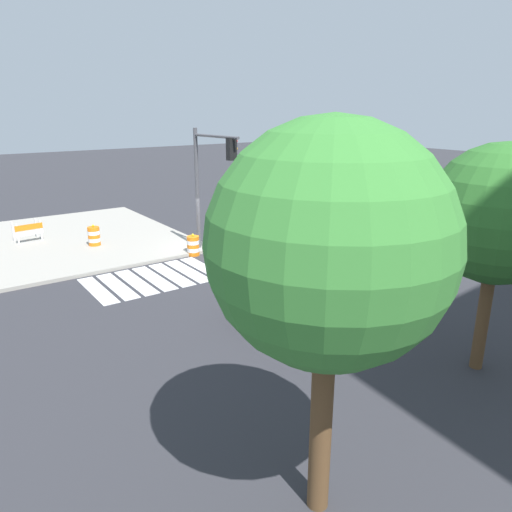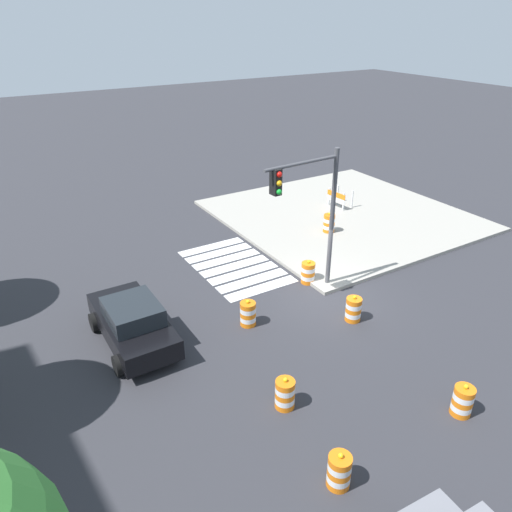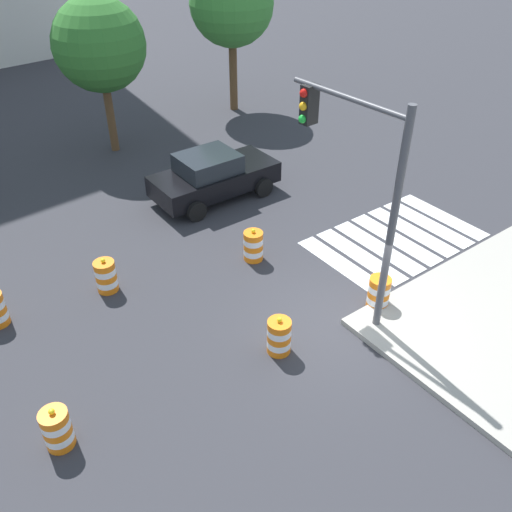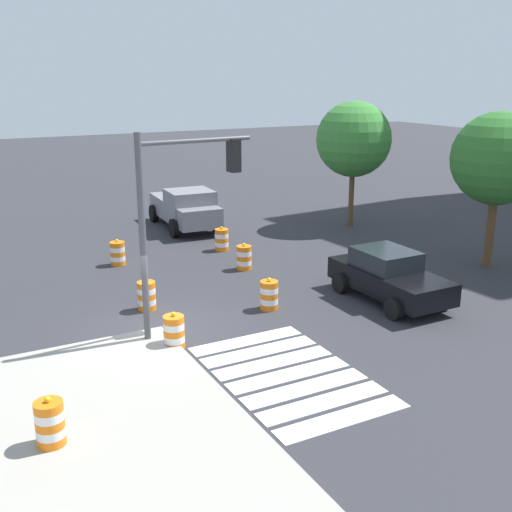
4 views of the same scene
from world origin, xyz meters
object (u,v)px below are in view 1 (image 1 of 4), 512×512
(traffic_barrel_crosswalk_end, at_px, (251,237))
(street_tree_streetside_far, at_px, (329,246))
(traffic_barrel_median_near, at_px, (398,243))
(traffic_barrel_on_sidewalk, at_px, (94,236))
(traffic_light_pole, at_px, (211,170))
(traffic_barrel_median_far, at_px, (333,225))
(traffic_barrel_far_curb, at_px, (193,246))
(traffic_barrel_near_corner, at_px, (351,251))
(street_tree_streetside_near, at_px, (499,215))
(pickup_truck, at_px, (455,221))
(traffic_barrel_lane_center, at_px, (263,260))
(construction_barricade, at_px, (28,230))
(sports_car, at_px, (303,284))

(traffic_barrel_crosswalk_end, xyz_separation_m, street_tree_streetside_far, (8.22, 13.77, 4.16))
(traffic_barrel_median_near, relative_size, traffic_barrel_on_sidewalk, 1.00)
(traffic_light_pole, bearing_deg, traffic_barrel_median_far, 178.56)
(traffic_barrel_median_near, relative_size, traffic_barrel_far_curb, 1.00)
(traffic_barrel_crosswalk_end, relative_size, traffic_barrel_median_far, 1.00)
(traffic_barrel_median_far, relative_size, traffic_barrel_on_sidewalk, 1.00)
(traffic_barrel_near_corner, distance_m, traffic_barrel_median_far, 4.86)
(traffic_barrel_crosswalk_end, distance_m, street_tree_streetside_far, 16.57)
(traffic_light_pole, height_order, street_tree_streetside_near, street_tree_streetside_near)
(traffic_barrel_near_corner, distance_m, street_tree_streetside_near, 9.90)
(traffic_barrel_near_corner, bearing_deg, pickup_truck, 175.82)
(traffic_barrel_median_near, xyz_separation_m, traffic_barrel_far_curb, (8.05, -5.16, 0.00))
(pickup_truck, xyz_separation_m, street_tree_streetside_near, (10.97, 7.78, 3.10))
(traffic_barrel_lane_center, height_order, traffic_light_pole, traffic_light_pole)
(traffic_barrel_lane_center, bearing_deg, construction_barricade, -54.88)
(traffic_barrel_lane_center, height_order, construction_barricade, construction_barricade)
(traffic_barrel_median_far, bearing_deg, traffic_barrel_crosswalk_end, -6.04)
(traffic_barrel_near_corner, xyz_separation_m, traffic_barrel_crosswalk_end, (2.26, -4.53, 0.00))
(sports_car, xyz_separation_m, street_tree_streetside_near, (-1.07, 5.68, 3.25))
(traffic_barrel_on_sidewalk, xyz_separation_m, street_tree_streetside_near, (-4.60, 16.86, 3.46))
(traffic_barrel_median_far, xyz_separation_m, traffic_barrel_far_curb, (8.06, -0.79, 0.00))
(traffic_barrel_crosswalk_end, distance_m, construction_barricade, 11.00)
(traffic_barrel_median_near, bearing_deg, traffic_barrel_crosswalk_end, -44.31)
(traffic_barrel_median_near, relative_size, traffic_barrel_lane_center, 1.00)
(traffic_barrel_near_corner, distance_m, traffic_barrel_median_near, 2.78)
(pickup_truck, relative_size, street_tree_streetside_far, 0.82)
(sports_car, distance_m, traffic_barrel_lane_center, 3.95)
(street_tree_streetside_far, bearing_deg, traffic_barrel_median_far, -135.03)
(sports_car, relative_size, traffic_barrel_median_far, 4.22)
(traffic_barrel_on_sidewalk, bearing_deg, traffic_barrel_crosswalk_end, 147.52)
(traffic_barrel_near_corner, distance_m, street_tree_streetside_far, 14.59)
(traffic_barrel_crosswalk_end, relative_size, traffic_barrel_lane_center, 1.00)
(pickup_truck, height_order, traffic_barrel_far_curb, pickup_truck)
(construction_barricade, bearing_deg, traffic_light_pole, 132.56)
(traffic_barrel_far_curb, height_order, street_tree_streetside_far, street_tree_streetside_far)
(construction_barricade, bearing_deg, pickup_truck, 147.00)
(traffic_barrel_near_corner, relative_size, construction_barricade, 0.78)
(construction_barricade, bearing_deg, traffic_barrel_far_curb, 131.93)
(traffic_barrel_crosswalk_end, relative_size, street_tree_streetside_near, 0.18)
(traffic_barrel_median_near, distance_m, construction_barricade, 17.98)
(traffic_barrel_crosswalk_end, xyz_separation_m, traffic_barrel_on_sidewalk, (6.35, -4.04, 0.15))
(traffic_light_pole, bearing_deg, traffic_barrel_far_curb, -41.55)
(traffic_barrel_near_corner, height_order, street_tree_streetside_far, street_tree_streetside_far)
(traffic_barrel_lane_center, bearing_deg, traffic_barrel_crosswalk_end, -117.19)
(pickup_truck, xyz_separation_m, traffic_light_pole, (11.56, -4.69, 2.94))
(traffic_barrel_lane_center, xyz_separation_m, street_tree_streetside_far, (6.50, 10.41, 4.16))
(traffic_barrel_lane_center, distance_m, traffic_barrel_on_sidewalk, 8.73)
(traffic_barrel_far_curb, xyz_separation_m, traffic_barrel_on_sidewalk, (3.32, -3.78, 0.15))
(pickup_truck, bearing_deg, traffic_barrel_median_near, -1.87)
(traffic_barrel_near_corner, bearing_deg, street_tree_streetside_near, 64.17)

